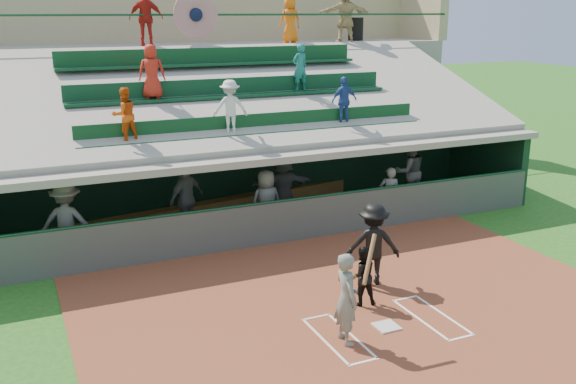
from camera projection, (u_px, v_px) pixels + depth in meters
name	position (u px, v px, depth m)	size (l,w,h in m)	color
ground	(386.00, 328.00, 12.01)	(100.00, 100.00, 0.00)	#215818
dirt_slab	(372.00, 316.00, 12.45)	(11.00, 9.00, 0.02)	brown
home_plate	(386.00, 326.00, 12.00)	(0.43, 0.43, 0.03)	silver
batters_box_chalk	(386.00, 327.00, 12.00)	(2.65, 1.85, 0.01)	white
dugout_floor	(256.00, 222.00, 17.94)	(16.00, 3.50, 0.04)	gray
concourse_slab	(188.00, 109.00, 23.25)	(20.00, 3.00, 4.60)	gray
grandstand	(212.00, 122.00, 20.63)	(20.40, 10.40, 7.80)	#4A4F4A
batter_at_plate	(347.00, 298.00, 11.26)	(0.85, 0.74, 1.95)	#60635D
catcher	(362.00, 275.00, 12.80)	(0.60, 0.47, 1.23)	black
home_umpire	(373.00, 244.00, 13.73)	(1.16, 0.67, 1.79)	black
dugout_bench	(244.00, 203.00, 18.97)	(14.48, 0.43, 0.43)	olive
dugout_player_a	(67.00, 222.00, 14.86)	(1.25, 0.72, 1.94)	#52544F
dugout_player_b	(186.00, 199.00, 16.71)	(1.14, 0.47, 1.94)	#5E615C
dugout_player_c	(266.00, 202.00, 16.73)	(0.85, 0.55, 1.74)	#555853
dugout_player_d	(283.00, 186.00, 18.05)	(1.74, 0.55, 1.88)	#535550
dugout_player_e	(389.00, 195.00, 17.77)	(0.57, 0.37, 1.56)	#51544F
dugout_player_f	(410.00, 172.00, 19.39)	(0.97, 0.76, 2.00)	#5F615B
trash_bin	(356.00, 29.00, 24.98)	(0.58, 0.58, 0.87)	black
concourse_staff_a	(146.00, 18.00, 20.51)	(1.07, 0.44, 1.82)	#AD1B13
concourse_staff_b	(290.00, 20.00, 22.67)	(0.78, 0.51, 1.60)	orange
concourse_staff_c	(345.00, 14.00, 23.52)	(1.87, 0.60, 2.02)	tan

